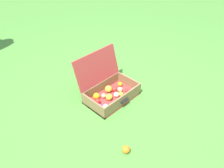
% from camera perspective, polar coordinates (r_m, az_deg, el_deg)
% --- Properties ---
extents(ground_plane, '(16.00, 16.00, 0.00)m').
position_cam_1_polar(ground_plane, '(2.38, -0.12, -5.41)').
color(ground_plane, '#4C8C38').
extents(open_suitcase, '(0.58, 0.48, 0.49)m').
position_cam_1_polar(open_suitcase, '(2.41, -1.06, -1.30)').
color(open_suitcase, '#B23838').
rests_on(open_suitcase, ground).
extents(stray_ball_on_grass, '(0.07, 0.07, 0.07)m').
position_cam_1_polar(stray_ball_on_grass, '(1.95, 3.70, -16.80)').
color(stray_ball_on_grass, orange).
rests_on(stray_ball_on_grass, ground).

